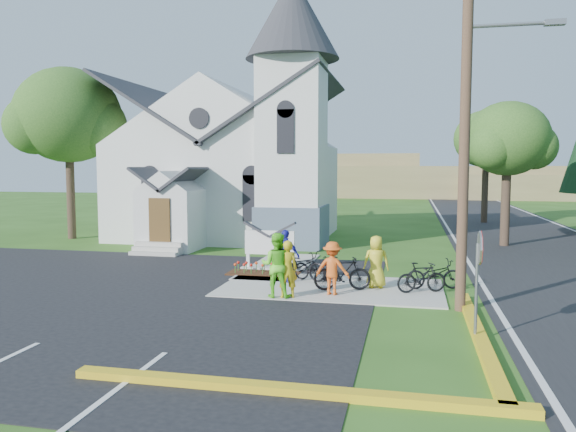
% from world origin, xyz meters
% --- Properties ---
extents(ground, '(120.00, 120.00, 0.00)m').
position_xyz_m(ground, '(0.00, 0.00, 0.00)').
color(ground, '#2C5217').
rests_on(ground, ground).
extents(parking_lot, '(20.00, 16.00, 0.02)m').
position_xyz_m(parking_lot, '(-7.00, -2.00, 0.01)').
color(parking_lot, black).
rests_on(parking_lot, ground).
extents(road, '(8.00, 90.00, 0.02)m').
position_xyz_m(road, '(10.00, 15.00, 0.01)').
color(road, black).
rests_on(road, ground).
extents(sidewalk, '(7.00, 4.00, 0.05)m').
position_xyz_m(sidewalk, '(1.50, 0.50, 0.03)').
color(sidewalk, '#ACA89C').
rests_on(sidewalk, ground).
extents(church, '(12.35, 12.00, 13.00)m').
position_xyz_m(church, '(-5.48, 12.48, 5.25)').
color(church, silver).
rests_on(church, ground).
extents(church_sign, '(2.20, 0.40, 1.70)m').
position_xyz_m(church_sign, '(-1.20, 3.20, 1.03)').
color(church_sign, '#ACA89C').
rests_on(church_sign, ground).
extents(flower_bed, '(2.60, 1.10, 0.07)m').
position_xyz_m(flower_bed, '(-1.20, 2.30, 0.04)').
color(flower_bed, '#34200E').
rests_on(flower_bed, ground).
extents(utility_pole, '(3.45, 0.28, 10.00)m').
position_xyz_m(utility_pole, '(5.36, -1.50, 5.40)').
color(utility_pole, '#4C3226').
rests_on(utility_pole, ground).
extents(stop_sign, '(0.11, 0.76, 2.48)m').
position_xyz_m(stop_sign, '(5.43, -4.20, 1.78)').
color(stop_sign, gray).
rests_on(stop_sign, ground).
extents(tree_lot_corner, '(5.60, 5.60, 9.15)m').
position_xyz_m(tree_lot_corner, '(-14.00, 10.00, 6.60)').
color(tree_lot_corner, '#35271D').
rests_on(tree_lot_corner, ground).
extents(tree_road_near, '(4.00, 4.00, 7.05)m').
position_xyz_m(tree_road_near, '(8.50, 12.00, 5.21)').
color(tree_road_near, '#35271D').
rests_on(tree_road_near, ground).
extents(tree_road_mid, '(4.40, 4.40, 7.80)m').
position_xyz_m(tree_road_mid, '(9.00, 24.00, 5.78)').
color(tree_road_mid, '#35271D').
rests_on(tree_road_mid, ground).
extents(distant_hills, '(61.00, 10.00, 5.60)m').
position_xyz_m(distant_hills, '(3.36, 56.33, 2.17)').
color(distant_hills, olive).
rests_on(distant_hills, ground).
extents(cyclist_0, '(0.72, 0.60, 1.69)m').
position_xyz_m(cyclist_0, '(0.43, -1.20, 0.90)').
color(cyclist_0, gold).
rests_on(cyclist_0, sidewalk).
extents(bike_0, '(1.85, 1.22, 0.92)m').
position_xyz_m(bike_0, '(0.89, 1.27, 0.51)').
color(bike_0, black).
rests_on(bike_0, sidewalk).
extents(cyclist_1, '(0.96, 0.77, 1.91)m').
position_xyz_m(cyclist_1, '(0.11, -1.20, 1.00)').
color(cyclist_1, '#68E52B').
rests_on(cyclist_1, sidewalk).
extents(bike_1, '(1.86, 0.97, 1.07)m').
position_xyz_m(bike_1, '(1.91, 0.09, 0.59)').
color(bike_1, black).
rests_on(bike_1, sidewalk).
extents(cyclist_2, '(1.11, 0.71, 1.75)m').
position_xyz_m(cyclist_2, '(-0.09, 0.98, 0.93)').
color(cyclist_2, '#2122A8').
rests_on(cyclist_2, sidewalk).
extents(bike_2, '(2.04, 1.37, 1.01)m').
position_xyz_m(bike_2, '(0.36, 1.46, 0.56)').
color(bike_2, black).
rests_on(bike_2, sidewalk).
extents(cyclist_3, '(1.10, 0.72, 1.60)m').
position_xyz_m(cyclist_3, '(1.68, -0.52, 0.85)').
color(cyclist_3, '#E45919').
rests_on(cyclist_3, sidewalk).
extents(bike_3, '(1.62, 1.00, 0.94)m').
position_xyz_m(bike_3, '(4.31, 0.29, 0.52)').
color(bike_3, black).
rests_on(bike_3, sidewalk).
extents(cyclist_4, '(0.87, 0.63, 1.67)m').
position_xyz_m(cyclist_4, '(2.91, 0.73, 0.88)').
color(cyclist_4, gold).
rests_on(cyclist_4, sidewalk).
extents(bike_4, '(1.91, 1.10, 0.95)m').
position_xyz_m(bike_4, '(4.70, 0.90, 0.52)').
color(bike_4, black).
rests_on(bike_4, sidewalk).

